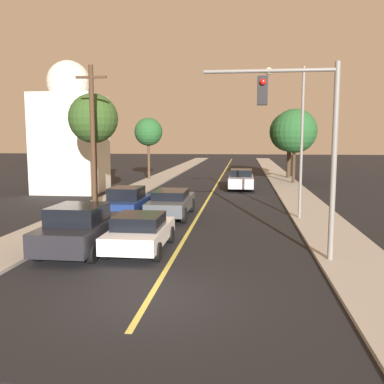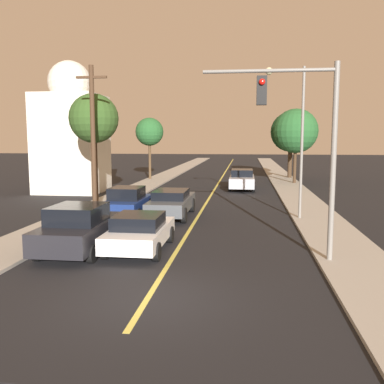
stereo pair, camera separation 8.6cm
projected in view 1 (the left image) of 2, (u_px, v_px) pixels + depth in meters
The scene contains 17 objects.
ground_plane at pixel (149, 299), 10.83m from camera, with size 200.00×200.00×0.00m, color black.
road_surface at pixel (222, 176), 46.29m from camera, with size 9.55×80.00×0.01m.
sidewalk_left at pixel (167, 175), 47.00m from camera, with size 2.50×80.00×0.12m.
sidewalk_right at pixel (278, 176), 45.57m from camera, with size 2.50×80.00×0.12m.
car_near_lane_front at pixel (140, 232), 15.37m from camera, with size 1.97×4.14×1.36m.
car_near_lane_second at pixel (171, 202), 21.99m from camera, with size 1.96×5.10×1.42m.
car_outer_lane_front at pixel (80, 228), 15.24m from camera, with size 2.07×4.47×1.70m.
car_outer_lane_second at pixel (127, 203), 21.42m from camera, with size 1.85×4.00×1.63m.
car_far_oncoming at pixel (241, 179), 33.76m from camera, with size 2.00×4.96×1.60m.
traffic_signal_mast at pixel (305, 129), 13.53m from camera, with size 4.25×0.42×6.28m.
streetlamp_right at pixel (293, 122), 20.76m from camera, with size 1.91×0.36×7.34m.
utility_pole_left at pixel (93, 138), 21.89m from camera, with size 1.60×0.24×7.58m.
tree_left_near at pixel (93, 119), 25.26m from camera, with size 2.92×2.92×6.55m.
tree_left_far at pixel (148, 132), 41.20m from camera, with size 2.70×2.70×5.90m.
tree_right_near at pixel (290, 132), 42.58m from camera, with size 3.97×3.97×6.56m.
tree_right_far at pixel (295, 131), 37.39m from camera, with size 3.87×3.87×6.50m.
domed_building_left at pixel (71, 133), 31.94m from camera, with size 4.59×4.59×9.71m.
Camera 1 is at (2.33, -10.20, 4.04)m, focal length 40.00 mm.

